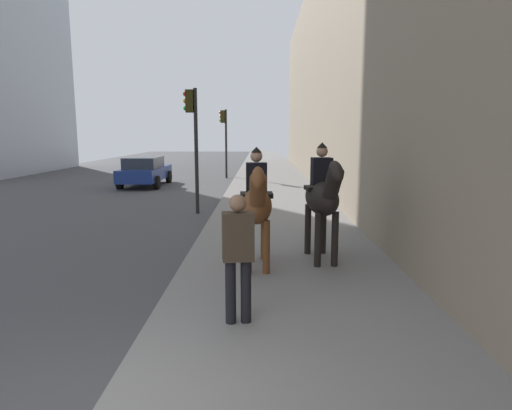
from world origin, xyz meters
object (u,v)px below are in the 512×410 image
Objects in this scene: mounted_horse_far at (323,196)px; car_near_lane at (145,171)px; mounted_horse_near at (257,203)px; traffic_light_near_curb at (193,131)px; traffic_light_far_curb at (225,133)px; pedestrian_greeting at (238,250)px.

mounted_horse_far is 14.92m from car_near_lane.
mounted_horse_far is (0.44, -1.26, 0.06)m from mounted_horse_near.
traffic_light_near_curb is (5.71, 3.33, 1.27)m from mounted_horse_far.
traffic_light_near_curb is (-7.49, -3.58, 1.90)m from car_near_lane.
traffic_light_near_curb is 11.40m from traffic_light_far_curb.
car_near_lane is 5.65m from traffic_light_far_curb.
traffic_light_near_curb is (8.57, 1.86, 1.56)m from pedestrian_greeting.
traffic_light_far_curb reaches higher than pedestrian_greeting.
car_near_lane is at bearing 137.19° from traffic_light_far_curb.
mounted_horse_far is at bearing -149.75° from traffic_light_near_curb.
traffic_light_far_curb is (17.12, 3.29, 1.24)m from mounted_horse_far.
car_near_lane is (13.20, 6.91, -0.64)m from mounted_horse_far.
mounted_horse_far reaches higher than pedestrian_greeting.
traffic_light_far_curb is (19.97, 1.81, 1.53)m from pedestrian_greeting.
traffic_light_far_curb is at bearing -42.85° from car_near_lane.
mounted_horse_far is at bearing -152.41° from car_near_lane.
mounted_horse_far is 17.48m from traffic_light_far_curb.
car_near_lane is at bearing 25.54° from traffic_light_near_curb.
traffic_light_far_curb is at bearing -0.23° from traffic_light_near_curb.
traffic_light_near_curb reaches higher than mounted_horse_near.
traffic_light_near_curb is at bearing -155.63° from mounted_horse_far.
mounted_horse_far is 0.52× the size of car_near_lane.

